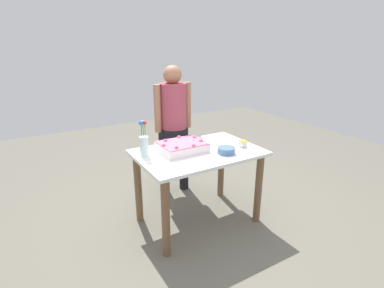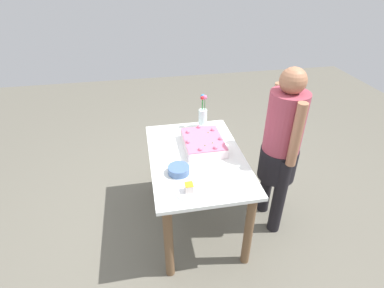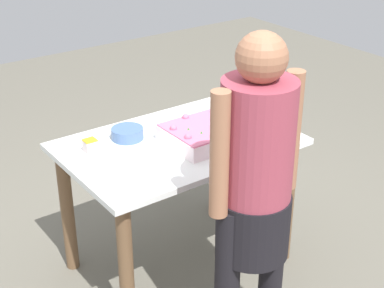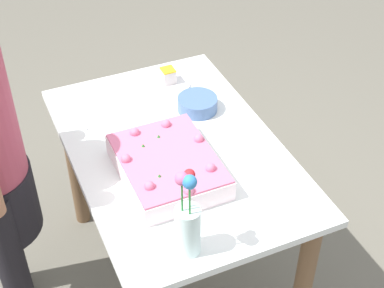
{
  "view_description": "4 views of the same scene",
  "coord_description": "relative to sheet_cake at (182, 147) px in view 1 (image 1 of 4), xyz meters",
  "views": [
    {
      "loc": [
        1.4,
        2.24,
        1.74
      ],
      "look_at": [
        0.02,
        -0.09,
        0.8
      ],
      "focal_mm": 28.0,
      "sensor_mm": 36.0,
      "label": 1
    },
    {
      "loc": [
        -1.98,
        0.41,
        2.16
      ],
      "look_at": [
        0.07,
        0.03,
        0.83
      ],
      "focal_mm": 28.0,
      "sensor_mm": 36.0,
      "label": 2
    },
    {
      "loc": [
        -1.51,
        -2.22,
        2.06
      ],
      "look_at": [
        0.01,
        -0.11,
        0.78
      ],
      "focal_mm": 55.0,
      "sensor_mm": 36.0,
      "label": 3
    },
    {
      "loc": [
        1.6,
        -0.63,
        2.19
      ],
      "look_at": [
        0.11,
        0.02,
        0.85
      ],
      "focal_mm": 55.0,
      "sensor_mm": 36.0,
      "label": 4
    }
  ],
  "objects": [
    {
      "name": "ground_plane",
      "position": [
        -0.13,
        0.08,
        -0.8
      ],
      "size": [
        8.0,
        8.0,
        0.0
      ],
      "primitive_type": "plane",
      "color": "#646054"
    },
    {
      "name": "dining_table",
      "position": [
        -0.13,
        0.08,
        -0.19
      ],
      "size": [
        1.16,
        0.77,
        0.75
      ],
      "color": "white",
      "rests_on": "ground_plane"
    },
    {
      "name": "sheet_cake",
      "position": [
        0.0,
        0.0,
        0.0
      ],
      "size": [
        0.42,
        0.33,
        0.11
      ],
      "color": "white",
      "rests_on": "dining_table"
    },
    {
      "name": "serving_plate_with_slice",
      "position": [
        -0.55,
        0.22,
        -0.03
      ],
      "size": [
        0.2,
        0.2,
        0.07
      ],
      "color": "white",
      "rests_on": "dining_table"
    },
    {
      "name": "cake_knife",
      "position": [
        -0.42,
        -0.11,
        -0.04
      ],
      "size": [
        0.1,
        0.21,
        0.0
      ],
      "primitive_type": "cube",
      "rotation": [
        0.0,
        0.0,
        1.95
      ],
      "color": "silver",
      "rests_on": "dining_table"
    },
    {
      "name": "flower_vase",
      "position": [
        0.35,
        -0.07,
        0.08
      ],
      "size": [
        0.08,
        0.08,
        0.33
      ],
      "color": "white",
      "rests_on": "dining_table"
    },
    {
      "name": "fruit_bowl",
      "position": [
        -0.32,
        0.26,
        -0.02
      ],
      "size": [
        0.16,
        0.16,
        0.06
      ],
      "primitive_type": "cylinder",
      "color": "#4B6B9E",
      "rests_on": "dining_table"
    },
    {
      "name": "person_standing",
      "position": [
        -0.22,
        -0.6,
        0.06
      ],
      "size": [
        0.45,
        0.31,
        1.49
      ],
      "rotation": [
        0.0,
        0.0,
        1.57
      ],
      "color": "black",
      "rests_on": "ground_plane"
    }
  ]
}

